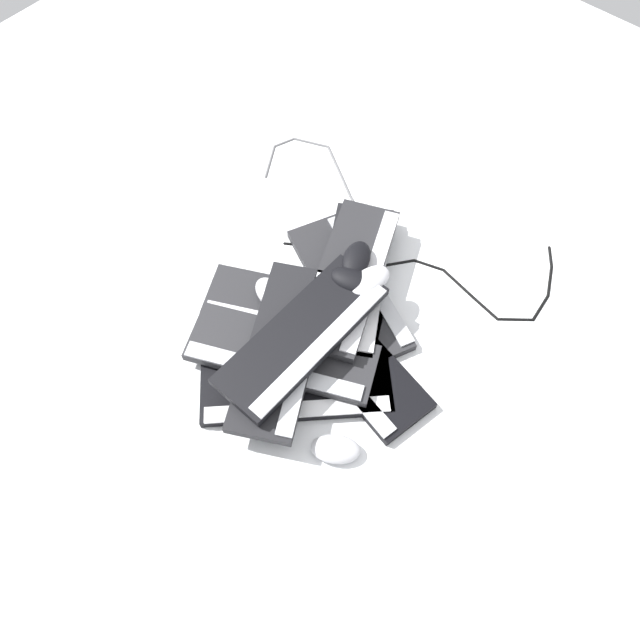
{
  "coord_description": "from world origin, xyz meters",
  "views": [
    {
      "loc": [
        0.47,
        -0.53,
        1.35
      ],
      "look_at": [
        -0.0,
        0.02,
        0.06
      ],
      "focal_mm": 35.0,
      "sensor_mm": 36.0,
      "label": 1
    }
  ],
  "objects_px": {
    "mouse_0": "(356,260)",
    "keyboard_6": "(355,277)",
    "mouse_4": "(352,280)",
    "mouse_6": "(284,287)",
    "keyboard_5": "(283,348)",
    "mouse_1": "(272,295)",
    "keyboard_0": "(350,356)",
    "keyboard_7": "(350,276)",
    "mouse_5": "(316,306)",
    "keyboard_1": "(350,287)",
    "mouse_2": "(370,281)",
    "keyboard_2": "(294,309)",
    "keyboard_3": "(296,390)",
    "mouse_3": "(336,449)",
    "keyboard_4": "(282,354)",
    "keyboard_8": "(303,336)"
  },
  "relations": [
    {
      "from": "keyboard_2",
      "to": "keyboard_7",
      "type": "bearing_deg",
      "value": 63.99
    },
    {
      "from": "keyboard_3",
      "to": "keyboard_4",
      "type": "relative_size",
      "value": 0.9
    },
    {
      "from": "keyboard_0",
      "to": "mouse_3",
      "type": "distance_m",
      "value": 0.23
    },
    {
      "from": "mouse_0",
      "to": "mouse_5",
      "type": "xyz_separation_m",
      "value": [
        -0.01,
        -0.14,
        -0.06
      ]
    },
    {
      "from": "keyboard_2",
      "to": "mouse_5",
      "type": "relative_size",
      "value": 4.18
    },
    {
      "from": "keyboard_6",
      "to": "mouse_0",
      "type": "xyz_separation_m",
      "value": [
        -0.01,
        0.01,
        0.07
      ]
    },
    {
      "from": "mouse_0",
      "to": "mouse_6",
      "type": "bearing_deg",
      "value": -58.53
    },
    {
      "from": "keyboard_5",
      "to": "mouse_1",
      "type": "distance_m",
      "value": 0.16
    },
    {
      "from": "keyboard_0",
      "to": "mouse_4",
      "type": "xyz_separation_m",
      "value": [
        -0.1,
        0.12,
        0.1
      ]
    },
    {
      "from": "keyboard_8",
      "to": "mouse_5",
      "type": "bearing_deg",
      "value": 116.99
    },
    {
      "from": "keyboard_1",
      "to": "keyboard_6",
      "type": "distance_m",
      "value": 0.03
    },
    {
      "from": "keyboard_4",
      "to": "mouse_5",
      "type": "distance_m",
      "value": 0.15
    },
    {
      "from": "keyboard_2",
      "to": "mouse_0",
      "type": "bearing_deg",
      "value": 69.36
    },
    {
      "from": "mouse_4",
      "to": "mouse_6",
      "type": "distance_m",
      "value": 0.18
    },
    {
      "from": "keyboard_5",
      "to": "mouse_0",
      "type": "height_order",
      "value": "mouse_0"
    },
    {
      "from": "keyboard_6",
      "to": "mouse_1",
      "type": "relative_size",
      "value": 4.13
    },
    {
      "from": "keyboard_4",
      "to": "mouse_3",
      "type": "bearing_deg",
      "value": -19.78
    },
    {
      "from": "keyboard_0",
      "to": "keyboard_2",
      "type": "xyz_separation_m",
      "value": [
        -0.19,
        0.01,
        0.0
      ]
    },
    {
      "from": "keyboard_2",
      "to": "mouse_0",
      "type": "relative_size",
      "value": 4.18
    },
    {
      "from": "keyboard_0",
      "to": "keyboard_7",
      "type": "bearing_deg",
      "value": 130.27
    },
    {
      "from": "mouse_0",
      "to": "keyboard_2",
      "type": "bearing_deg",
      "value": -42.67
    },
    {
      "from": "keyboard_4",
      "to": "mouse_2",
      "type": "xyz_separation_m",
      "value": [
        0.05,
        0.26,
        0.07
      ]
    },
    {
      "from": "mouse_4",
      "to": "mouse_5",
      "type": "distance_m",
      "value": 0.11
    },
    {
      "from": "mouse_1",
      "to": "mouse_4",
      "type": "distance_m",
      "value": 0.2
    },
    {
      "from": "keyboard_0",
      "to": "keyboard_8",
      "type": "bearing_deg",
      "value": -142.52
    },
    {
      "from": "keyboard_1",
      "to": "keyboard_3",
      "type": "distance_m",
      "value": 0.31
    },
    {
      "from": "keyboard_6",
      "to": "mouse_5",
      "type": "height_order",
      "value": "mouse_5"
    },
    {
      "from": "keyboard_2",
      "to": "mouse_3",
      "type": "xyz_separation_m",
      "value": [
        0.31,
        -0.21,
        0.01
      ]
    },
    {
      "from": "mouse_4",
      "to": "mouse_6",
      "type": "height_order",
      "value": "mouse_4"
    },
    {
      "from": "keyboard_8",
      "to": "mouse_6",
      "type": "xyz_separation_m",
      "value": [
        -0.15,
        0.09,
        -0.05
      ]
    },
    {
      "from": "keyboard_0",
      "to": "mouse_5",
      "type": "bearing_deg",
      "value": 165.82
    },
    {
      "from": "mouse_4",
      "to": "keyboard_2",
      "type": "bearing_deg",
      "value": -147.72
    },
    {
      "from": "mouse_0",
      "to": "mouse_3",
      "type": "xyz_separation_m",
      "value": [
        0.25,
        -0.37,
        -0.09
      ]
    },
    {
      "from": "keyboard_3",
      "to": "mouse_0",
      "type": "height_order",
      "value": "mouse_0"
    },
    {
      "from": "keyboard_2",
      "to": "mouse_6",
      "type": "distance_m",
      "value": 0.06
    },
    {
      "from": "mouse_3",
      "to": "mouse_2",
      "type": "bearing_deg",
      "value": 83.84
    },
    {
      "from": "mouse_5",
      "to": "keyboard_5",
      "type": "bearing_deg",
      "value": 34.59
    },
    {
      "from": "keyboard_1",
      "to": "mouse_2",
      "type": "xyz_separation_m",
      "value": [
        0.06,
        -0.0,
        0.1
      ]
    },
    {
      "from": "mouse_2",
      "to": "keyboard_6",
      "type": "bearing_deg",
      "value": -99.66
    },
    {
      "from": "keyboard_2",
      "to": "mouse_6",
      "type": "height_order",
      "value": "mouse_6"
    },
    {
      "from": "keyboard_8",
      "to": "mouse_0",
      "type": "xyz_separation_m",
      "value": [
        -0.04,
        0.24,
        0.01
      ]
    },
    {
      "from": "mouse_0",
      "to": "keyboard_6",
      "type": "bearing_deg",
      "value": 22.49
    },
    {
      "from": "keyboard_5",
      "to": "mouse_5",
      "type": "relative_size",
      "value": 4.16
    },
    {
      "from": "keyboard_3",
      "to": "keyboard_8",
      "type": "relative_size",
      "value": 0.95
    },
    {
      "from": "keyboard_5",
      "to": "keyboard_8",
      "type": "relative_size",
      "value": 1.04
    },
    {
      "from": "keyboard_0",
      "to": "mouse_6",
      "type": "distance_m",
      "value": 0.24
    },
    {
      "from": "keyboard_8",
      "to": "mouse_4",
      "type": "xyz_separation_m",
      "value": [
        -0.01,
        0.18,
        0.01
      ]
    },
    {
      "from": "keyboard_8",
      "to": "mouse_3",
      "type": "distance_m",
      "value": 0.26
    },
    {
      "from": "keyboard_3",
      "to": "keyboard_7",
      "type": "bearing_deg",
      "value": 106.16
    },
    {
      "from": "keyboard_3",
      "to": "keyboard_4",
      "type": "bearing_deg",
      "value": 154.76
    }
  ]
}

